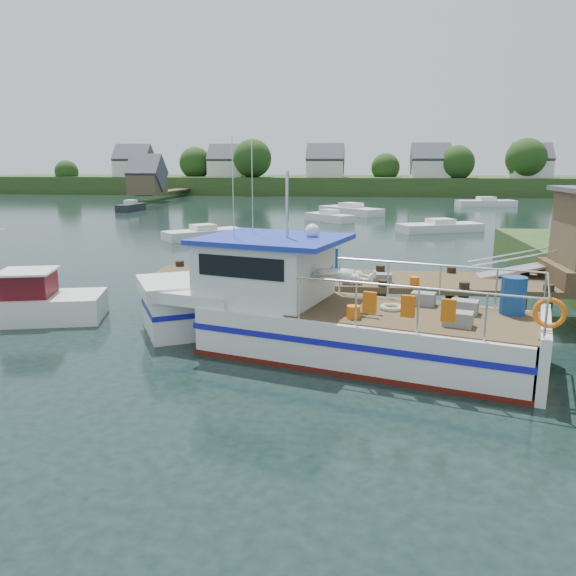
# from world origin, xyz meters

# --- Properties ---
(ground_plane) EXTENTS (160.00, 160.00, 0.00)m
(ground_plane) POSITION_xyz_m (0.00, 0.00, 0.00)
(ground_plane) COLOR black
(far_shore) EXTENTS (140.00, 42.55, 9.22)m
(far_shore) POSITION_xyz_m (0.01, 82.37, 2.10)
(far_shore) COLOR #30491E
(far_shore) RESTS_ON ground
(dock) EXTENTS (16.60, 3.00, 4.78)m
(dock) POSITION_xyz_m (6.51, 0.01, 2.24)
(dock) COLOR #4A3A23
(dock) RESTS_ON ground
(lobster_boat) EXTENTS (12.24, 6.36, 5.94)m
(lobster_boat) POSITION_xyz_m (0.03, -3.60, 1.08)
(lobster_boat) COLOR silver
(lobster_boat) RESTS_ON ground
(work_boat) EXTENTS (6.84, 3.48, 3.59)m
(work_boat) POSITION_xyz_m (-10.47, -2.05, 0.57)
(work_boat) COLOR silver
(work_boat) RESTS_ON ground
(moored_rowboat) EXTENTS (3.45, 3.24, 1.03)m
(moored_rowboat) POSITION_xyz_m (-4.13, 5.06, 0.38)
(moored_rowboat) COLOR #4A3A23
(moored_rowboat) RESTS_ON ground
(moored_far) EXTENTS (7.28, 3.53, 1.19)m
(moored_far) POSITION_xyz_m (16.33, 53.07, 0.44)
(moored_far) COLOR silver
(moored_far) RESTS_ON ground
(moored_a) EXTENTS (5.44, 5.09, 1.03)m
(moored_a) POSITION_xyz_m (-9.68, 19.16, 0.38)
(moored_a) COLOR silver
(moored_a) RESTS_ON ground
(moored_b) EXTENTS (4.74, 4.76, 1.11)m
(moored_b) POSITION_xyz_m (-1.67, 32.30, 0.41)
(moored_b) COLOR silver
(moored_b) RESTS_ON ground
(moored_c) EXTENTS (6.81, 4.56, 1.02)m
(moored_c) POSITION_xyz_m (7.31, 25.61, 0.38)
(moored_c) COLOR silver
(moored_c) RESTS_ON ground
(moored_d) EXTENTS (6.86, 6.89, 1.23)m
(moored_d) POSITION_xyz_m (0.14, 39.31, 0.46)
(moored_d) COLOR silver
(moored_d) RESTS_ON ground
(moored_e) EXTENTS (1.86, 4.53, 1.22)m
(moored_e) POSITION_xyz_m (-24.17, 41.00, 0.45)
(moored_e) COLOR black
(moored_e) RESTS_ON ground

